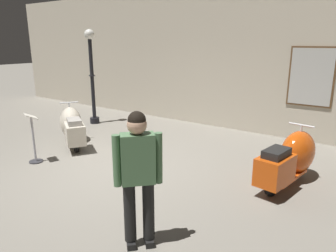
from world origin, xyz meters
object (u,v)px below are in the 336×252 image
object	(u,v)px
scooter_0	(72,126)
scooter_1	(291,158)
visitor_0	(138,171)
lamppost	(92,72)
info_stanchion	(34,142)

from	to	relation	value
scooter_0	scooter_1	distance (m)	5.03
visitor_0	lamppost	bearing A→B (deg)	6.92
scooter_0	scooter_1	xyz separation A→B (m)	(4.97, 0.77, 0.01)
info_stanchion	scooter_0	bearing A→B (deg)	105.69
visitor_0	info_stanchion	xyz separation A→B (m)	(-3.58, 0.89, -0.55)
scooter_1	info_stanchion	world-z (taller)	info_stanchion
scooter_0	lamppost	bearing A→B (deg)	-24.96
scooter_1	visitor_0	bearing A→B (deg)	169.54
visitor_0	scooter_1	bearing A→B (deg)	-65.44
scooter_0	scooter_1	world-z (taller)	scooter_1
scooter_1	info_stanchion	xyz separation A→B (m)	(-4.62, -2.02, -0.03)
scooter_0	visitor_0	xyz separation A→B (m)	(3.93, -2.13, 0.53)
scooter_1	info_stanchion	distance (m)	5.04
scooter_1	visitor_0	xyz separation A→B (m)	(-1.04, -2.91, 0.52)
scooter_0	visitor_0	world-z (taller)	visitor_0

